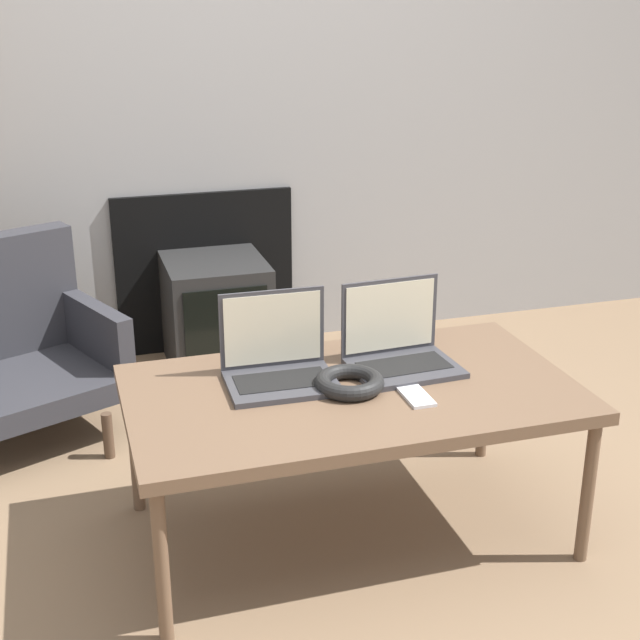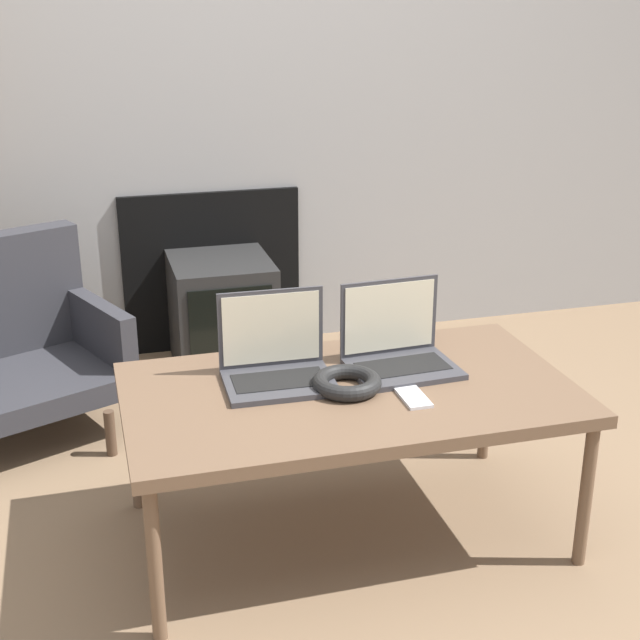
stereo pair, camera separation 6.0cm
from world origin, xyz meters
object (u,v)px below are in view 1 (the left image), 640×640
(laptop_left, at_px, (278,362))
(tv, at_px, (217,314))
(laptop_right, at_px, (399,348))
(headphones, at_px, (349,382))
(phone, at_px, (415,395))
(armchair, at_px, (6,344))

(laptop_left, relative_size, tv, 0.66)
(tv, bearing_deg, laptop_right, -75.30)
(headphones, height_order, tv, headphones)
(phone, bearing_deg, tv, 101.21)
(phone, height_order, armchair, armchair)
(laptop_right, relative_size, phone, 2.15)
(headphones, xyz_separation_m, tv, (-0.13, 1.33, -0.26))
(laptop_right, bearing_deg, tv, 101.52)
(tv, xyz_separation_m, armchair, (-0.80, -0.35, 0.10))
(laptop_left, relative_size, laptop_right, 0.98)
(laptop_right, height_order, headphones, laptop_right)
(laptop_right, relative_size, armchair, 0.39)
(phone, xyz_separation_m, tv, (-0.28, 1.42, -0.24))
(laptop_left, distance_m, tv, 1.24)
(laptop_left, height_order, armchair, laptop_left)
(armchair, bearing_deg, laptop_right, -60.59)
(tv, relative_size, armchair, 0.58)
(headphones, bearing_deg, phone, -31.65)
(laptop_right, relative_size, tv, 0.68)
(phone, relative_size, armchair, 0.18)
(laptop_left, bearing_deg, headphones, -33.46)
(headphones, relative_size, phone, 1.31)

